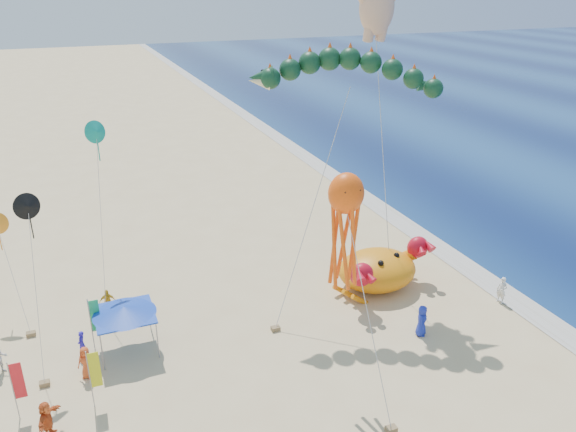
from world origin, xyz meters
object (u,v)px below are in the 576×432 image
object	(u,v)px
canopy_blue	(124,311)
dragon_kite	(348,78)
octopus_kite	(345,223)
crab_inflatable	(378,269)

from	to	relation	value
canopy_blue	dragon_kite	bearing A→B (deg)	6.49
octopus_kite	canopy_blue	bearing A→B (deg)	144.68
dragon_kite	canopy_blue	world-z (taller)	dragon_kite
canopy_blue	crab_inflatable	bearing A→B (deg)	2.70
octopus_kite	crab_inflatable	bearing A→B (deg)	48.79
octopus_kite	canopy_blue	size ratio (longest dim) A/B	3.30
crab_inflatable	octopus_kite	world-z (taller)	octopus_kite
crab_inflatable	dragon_kite	bearing A→B (deg)	161.22
dragon_kite	octopus_kite	world-z (taller)	dragon_kite
dragon_kite	canopy_blue	distance (m)	17.78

